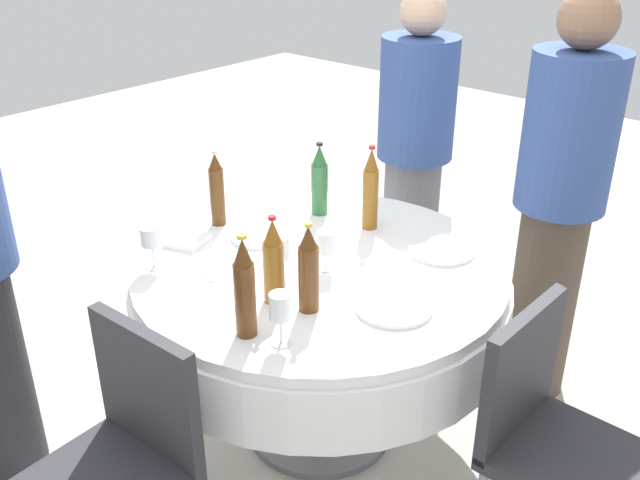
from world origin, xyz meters
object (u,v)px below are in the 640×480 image
object	(u,v)px
bottle_brown_mid	(217,190)
dining_table	(320,301)
bottle_green_east	(320,181)
wine_glass_right	(280,308)
person_mid	(559,201)
bottle_amber_west	(371,190)
person_east	(414,158)
plate_rear	(394,307)
wine_glass_near	(326,244)
bottle_brown_near	(309,270)
plate_inner	(441,250)
chair_far	(546,428)
wine_glass_front	(281,249)
chair_front	(124,451)
bottle_brown_right	(245,289)
plate_north	(259,236)
bottle_amber_front	(274,263)

from	to	relation	value
bottle_brown_mid	dining_table	bearing A→B (deg)	1.43
bottle_green_east	wine_glass_right	xyz separation A→B (m)	(0.52, -0.76, -0.02)
bottle_brown_mid	person_mid	size ratio (longest dim) A/B	0.19
bottle_amber_west	person_east	xyz separation A→B (m)	(-0.21, 0.60, -0.09)
plate_rear	person_mid	bearing A→B (deg)	82.45
bottle_green_east	wine_glass_near	xyz separation A→B (m)	(0.33, -0.33, -0.04)
bottle_green_east	bottle_brown_near	xyz separation A→B (m)	(0.46, -0.57, 0.00)
bottle_brown_near	wine_glass_right	xyz separation A→B (m)	(0.06, -0.19, -0.02)
bottle_brown_mid	plate_inner	world-z (taller)	bottle_brown_mid
bottle_amber_west	chair_far	size ratio (longest dim) A/B	0.38
bottle_amber_west	wine_glass_right	xyz separation A→B (m)	(0.29, -0.78, -0.04)
wine_glass_front	chair_front	distance (m)	0.80
dining_table	chair_front	size ratio (longest dim) A/B	1.53
plate_inner	chair_front	world-z (taller)	chair_front
person_east	bottle_amber_west	bearing A→B (deg)	-86.17
wine_glass_front	bottle_brown_mid	bearing A→B (deg)	163.94
bottle_brown_mid	wine_glass_front	distance (m)	0.49
plate_inner	person_east	size ratio (longest dim) A/B	0.15
bottle_brown_mid	wine_glass_near	world-z (taller)	bottle_brown_mid
bottle_brown_right	bottle_brown_near	world-z (taller)	bottle_brown_right
plate_rear	wine_glass_near	bearing A→B (deg)	169.88
bottle_amber_west	wine_glass_front	bearing A→B (deg)	-89.10
wine_glass_front	plate_north	distance (m)	0.31
chair_front	chair_far	world-z (taller)	same
bottle_green_east	bottle_amber_front	distance (m)	0.69
plate_north	person_east	distance (m)	0.95
bottle_amber_west	person_east	bearing A→B (deg)	109.37
plate_north	person_mid	size ratio (longest dim) A/B	0.13
bottle_brown_mid	wine_glass_near	xyz separation A→B (m)	(0.55, 0.00, -0.04)
bottle_brown_right	chair_far	distance (m)	0.96
bottle_brown_near	plate_inner	xyz separation A→B (m)	(0.10, 0.60, -0.13)
bottle_brown_near	wine_glass_right	bearing A→B (deg)	-71.31
bottle_amber_west	wine_glass_near	world-z (taller)	bottle_amber_west
dining_table	bottle_amber_west	size ratio (longest dim) A/B	4.02
bottle_brown_near	wine_glass_near	xyz separation A→B (m)	(-0.13, 0.23, -0.04)
bottle_green_east	plate_rear	world-z (taller)	bottle_green_east
person_mid	bottle_brown_mid	bearing A→B (deg)	-109.53
bottle_green_east	bottle_amber_front	xyz separation A→B (m)	(0.34, -0.60, -0.00)
chair_front	chair_far	size ratio (longest dim) A/B	1.00
dining_table	plate_north	xyz separation A→B (m)	(-0.30, 0.00, 0.16)
bottle_brown_right	plate_inner	bearing A→B (deg)	80.06
wine_glass_front	bottle_brown_right	bearing A→B (deg)	-62.08
bottle_brown_right	bottle_amber_front	world-z (taller)	bottle_brown_right
bottle_brown_mid	person_east	distance (m)	1.00
bottle_green_east	person_east	xyz separation A→B (m)	(0.02, 0.63, -0.07)
bottle_amber_west	bottle_amber_front	world-z (taller)	bottle_amber_west
plate_rear	wine_glass_right	bearing A→B (deg)	-110.24
bottle_amber_west	chair_far	world-z (taller)	bottle_amber_west
wine_glass_near	bottle_green_east	bearing A→B (deg)	134.21
dining_table	wine_glass_front	size ratio (longest dim) A/B	9.31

